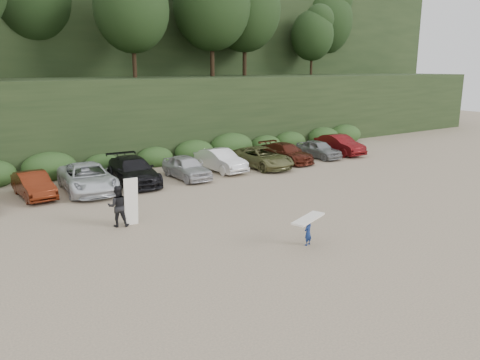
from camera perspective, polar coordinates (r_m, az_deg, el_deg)
ground at (r=20.98m, az=2.34°, el=-5.42°), size 120.00×120.00×0.00m
hillside_backdrop at (r=53.31m, az=-22.48°, el=17.39°), size 90.00×41.50×28.00m
parked_cars at (r=27.75m, az=-17.27°, el=0.34°), size 39.48×6.04×1.59m
child_surfer at (r=18.55m, az=8.31°, el=-5.63°), size 1.96×1.19×1.14m
adult_surfer at (r=21.14m, az=-14.51°, el=-3.05°), size 1.37×0.99×2.17m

